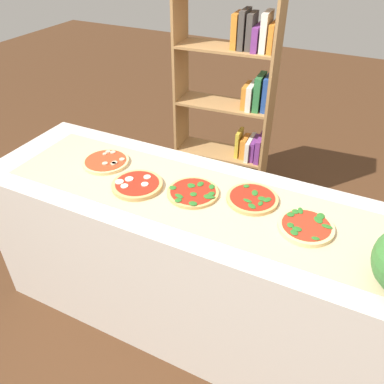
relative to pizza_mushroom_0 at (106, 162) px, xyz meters
name	(u,v)px	position (x,y,z in m)	size (l,w,h in m)	color
ground_plane	(192,313)	(0.55, -0.06, -0.92)	(12.00, 12.00, 0.00)	#4C2D19
counter	(192,261)	(0.55, -0.06, -0.47)	(2.24, 0.71, 0.91)	beige
parchment_paper	(192,195)	(0.55, -0.06, -0.01)	(1.92, 0.50, 0.00)	tan
pizza_mushroom_0	(106,162)	(0.00, 0.00, 0.00)	(0.25, 0.25, 0.03)	#E5C17F
pizza_mozzarella_1	(137,185)	(0.28, -0.11, 0.00)	(0.25, 0.25, 0.03)	tan
pizza_spinach_2	(193,192)	(0.55, -0.05, 0.00)	(0.25, 0.25, 0.02)	tan
pizza_spinach_3	(252,199)	(0.83, 0.03, 0.00)	(0.25, 0.25, 0.03)	tan
pizza_spinach_4	(306,227)	(1.11, -0.06, 0.00)	(0.24, 0.24, 0.03)	#E5C17F
bookshelf	(236,104)	(0.31, 1.19, -0.06)	(0.75, 0.32, 1.69)	#A87A47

